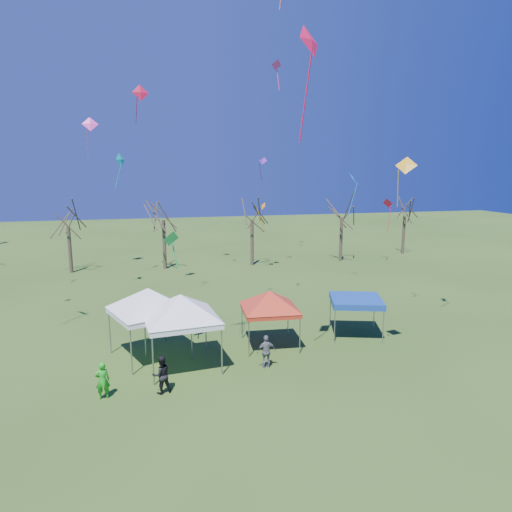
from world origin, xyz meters
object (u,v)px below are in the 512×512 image
Objects in this scene: tree_1 at (67,209)px; person_dark at (161,375)px; tree_3 at (252,203)px; tent_white_west at (148,293)px; person_green at (103,380)px; tent_blue at (356,301)px; person_grey at (266,352)px; tent_red at (270,295)px; tree_4 at (342,202)px; tent_white_mid at (180,299)px; tree_2 at (163,202)px; tree_5 at (406,202)px.

tree_1 is 4.58× the size of person_dark.
tree_3 reaches higher than tent_white_west.
tent_blue is at bearing -170.64° from person_green.
tent_red is at bearing -109.93° from person_grey.
tree_4 is 4.79× the size of person_dark.
tent_blue is 14.08m from person_green.
tent_white_mid is 2.83× the size of person_dark.
tree_2 is at bearing 89.75° from tent_white_mid.
person_green is (-7.31, -1.31, -0.01)m from person_grey.
person_grey is 1.01× the size of person_green.
tree_2 is at bearing 177.73° from tree_3.
tent_red is 2.47× the size of person_grey.
tree_1 is 16.81m from tree_3.
tree_4 reaches higher than person_dark.
tree_3 is at bearing -125.17° from person_dark.
tree_3 is at bearing -173.48° from tree_5.
tent_white_mid is (1.47, -1.57, 0.01)m from tent_white_west.
tree_5 reaches higher than tent_white_west.
tent_white_west is at bearing -178.09° from tent_blue.
person_grey reaches higher than person_green.
tree_2 is at bearing -106.52° from person_dark.
tree_2 is 8.41m from tree_3.
tree_5 is at bearing -149.65° from person_dark.
tree_1 reaches higher than tent_white_mid.
tent_white_mid is at bearing -129.05° from tree_4.
tree_5 is 35.70m from tent_white_west.
tent_blue is at bearing -85.96° from tree_3.
person_dark is at bearing -111.29° from tree_3.
person_dark reaches higher than person_grey.
person_grey is at bearing -178.58° from person_green.
tree_3 is 22.90m from tent_white_west.
tree_2 is at bearing 178.78° from tree_4.
person_grey is 7.43m from person_green.
person_green is at bearing 8.51° from person_grey.
tree_2 is 23.03m from tent_blue.
tree_4 is (17.72, -0.38, -0.23)m from tree_2.
tree_2 is 26.15m from tree_5.
tent_white_mid is 2.90× the size of person_grey.
tent_white_west is 6.49m from person_grey.
person_grey is at bearing -108.30° from tent_red.
tree_5 is 4.54× the size of person_dark.
tent_red is at bearing -133.59° from tree_5.
tree_4 is 28.42m from tent_white_mid.
tree_4 is 1.82× the size of tent_white_west.
tent_red reaches higher than person_dark.
tent_blue reaches higher than person_green.
tree_1 reaches higher than tree_5.
tent_white_west is 2.70× the size of person_grey.
tree_5 is 4.72× the size of person_green.
tree_5 reaches higher than person_green.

